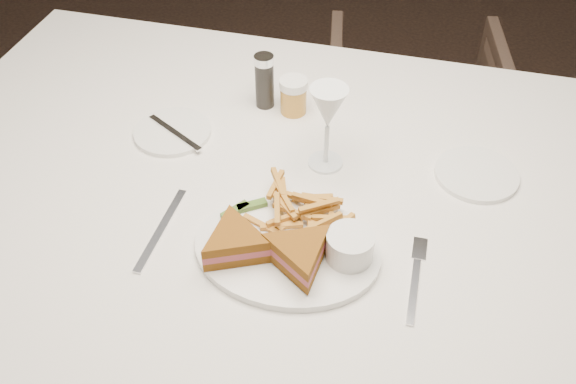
# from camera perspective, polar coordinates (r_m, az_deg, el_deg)

# --- Properties ---
(ground) EXTENTS (5.00, 5.00, 0.00)m
(ground) POSITION_cam_1_polar(r_m,az_deg,el_deg) (1.90, 3.86, -12.67)
(ground) COLOR black
(ground) RESTS_ON ground
(table) EXTENTS (1.74, 1.28, 0.75)m
(table) POSITION_cam_1_polar(r_m,az_deg,el_deg) (1.48, 0.74, -10.76)
(table) COLOR silver
(table) RESTS_ON ground
(chair_far) EXTENTS (0.70, 0.68, 0.59)m
(chair_far) POSITION_cam_1_polar(r_m,az_deg,el_deg) (2.21, 10.93, 6.93)
(chair_far) COLOR #433229
(chair_far) RESTS_ON ground
(table_setting) EXTENTS (0.77, 0.57, 0.18)m
(table_setting) POSITION_cam_1_polar(r_m,az_deg,el_deg) (1.14, 0.80, -0.70)
(table_setting) COLOR white
(table_setting) RESTS_ON table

